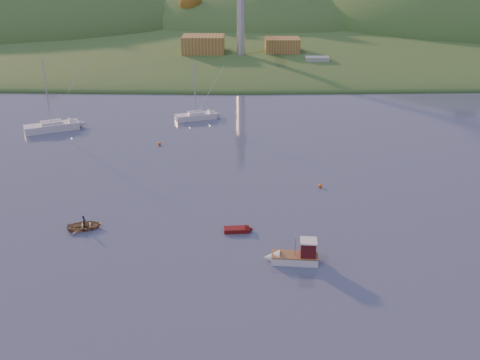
{
  "coord_description": "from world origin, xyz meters",
  "views": [
    {
      "loc": [
        1.59,
        -20.94,
        29.75
      ],
      "look_at": [
        1.64,
        37.0,
        3.88
      ],
      "focal_mm": 40.0,
      "sensor_mm": 36.0,
      "label": 1
    }
  ],
  "objects_px": {
    "sailboat_near": "(52,126)",
    "sailboat_far": "(196,116)",
    "red_tender": "(242,229)",
    "fishing_boat": "(291,256)",
    "canoe": "(85,226)"
  },
  "relations": [
    {
      "from": "sailboat_near",
      "to": "sailboat_far",
      "type": "distance_m",
      "value": 25.15
    },
    {
      "from": "sailboat_near",
      "to": "red_tender",
      "type": "bearing_deg",
      "value": -71.8
    },
    {
      "from": "sailboat_near",
      "to": "red_tender",
      "type": "distance_m",
      "value": 47.96
    },
    {
      "from": "fishing_boat",
      "to": "sailboat_far",
      "type": "bearing_deg",
      "value": -69.53
    },
    {
      "from": "sailboat_far",
      "to": "red_tender",
      "type": "distance_m",
      "value": 42.39
    },
    {
      "from": "sailboat_far",
      "to": "canoe",
      "type": "height_order",
      "value": "sailboat_far"
    },
    {
      "from": "fishing_boat",
      "to": "canoe",
      "type": "bearing_deg",
      "value": -11.9
    },
    {
      "from": "fishing_boat",
      "to": "canoe",
      "type": "xyz_separation_m",
      "value": [
        -22.77,
        6.93,
        -0.38
      ]
    },
    {
      "from": "sailboat_far",
      "to": "sailboat_near",
      "type": "bearing_deg",
      "value": 175.66
    },
    {
      "from": "sailboat_near",
      "to": "canoe",
      "type": "distance_m",
      "value": 37.55
    },
    {
      "from": "canoe",
      "to": "red_tender",
      "type": "relative_size",
      "value": 1.12
    },
    {
      "from": "canoe",
      "to": "sailboat_far",
      "type": "bearing_deg",
      "value": -27.12
    },
    {
      "from": "fishing_boat",
      "to": "canoe",
      "type": "height_order",
      "value": "fishing_boat"
    },
    {
      "from": "canoe",
      "to": "red_tender",
      "type": "bearing_deg",
      "value": -105.99
    },
    {
      "from": "fishing_boat",
      "to": "canoe",
      "type": "relative_size",
      "value": 1.47
    }
  ]
}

